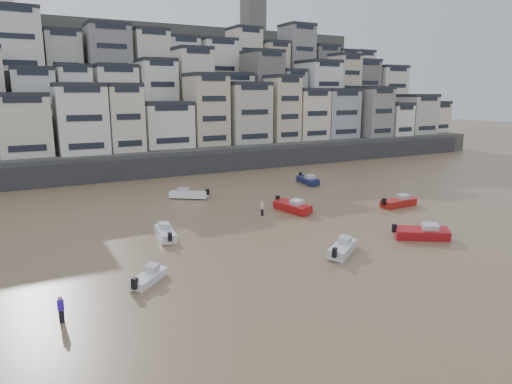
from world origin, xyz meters
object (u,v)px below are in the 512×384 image
boat_i (308,179)px  person_blue (61,309)px  boat_j (149,276)px  boat_e (292,205)px  boat_d (399,201)px  person_pink (262,208)px  boat_h (189,193)px  boat_f (165,231)px  boat_b (422,231)px  boat_a (343,247)px

boat_i → person_blue: (-38.78, -29.20, 0.11)m
boat_j → boat_e: (20.93, 12.56, 0.25)m
boat_d → person_pink: (-17.24, 4.28, 0.13)m
boat_h → boat_j: 28.02m
boat_f → person_blue: 17.08m
person_blue → person_pink: 28.20m
boat_i → person_pink: bearing=-41.8°
boat_b → person_blue: (-32.69, -1.06, 0.10)m
person_blue → person_pink: same height
boat_e → boat_h: bearing=-155.2°
boat_b → boat_d: size_ratio=1.04×
boat_i → boat_d: size_ratio=1.03×
boat_j → person_pink: size_ratio=2.28×
boat_i → boat_j: bearing=-43.6°
boat_a → person_pink: bearing=55.1°
boat_d → person_pink: 17.76m
person_pink → boat_j: bearing=-143.1°
person_blue → boat_a: bearing=3.5°
boat_h → boat_d: (21.61, -16.78, -0.02)m
person_pink → boat_d: bearing=-14.0°
boat_h → boat_e: bearing=160.3°
boat_a → boat_d: (17.24, 10.29, 0.06)m
boat_a → boat_e: size_ratio=0.86×
boat_b → person_blue: person_blue is taller
boat_d → person_pink: bearing=164.2°
boat_d → boat_i: bearing=93.7°
boat_h → boat_i: (19.94, 0.70, 0.00)m
boat_e → boat_i: bearing=129.9°
boat_i → person_pink: (-15.56, -13.20, 0.11)m
boat_f → boat_b: size_ratio=0.90×
boat_j → person_blue: size_ratio=2.28×
boat_f → boat_h: bearing=-20.3°
boat_j → boat_a: 16.92m
boat_h → boat_a: (4.37, -27.07, -0.08)m
boat_f → boat_b: bearing=-111.6°
boat_j → boat_d: size_ratio=0.73×
boat_i → boat_a: boat_i is taller
boat_j → person_pink: person_pink is taller
boat_f → boat_a: boat_f is taller
boat_b → boat_e: 15.82m
boat_h → boat_e: boat_e is taller
boat_a → boat_d: 20.08m
boat_i → person_blue: size_ratio=3.20×
boat_j → person_pink: (16.81, 12.61, 0.33)m
boat_d → boat_e: 13.79m
boat_h → person_blue: person_blue is taller
boat_f → boat_a: 17.13m
boat_j → boat_a: boat_a is taller
person_pink → boat_f: bearing=-167.4°
boat_a → person_blue: (-23.22, -1.42, 0.19)m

